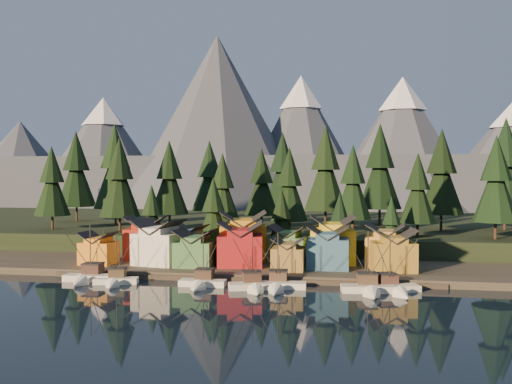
% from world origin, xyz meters
% --- Properties ---
extents(ground, '(500.00, 500.00, 0.00)m').
position_xyz_m(ground, '(0.00, 0.00, 0.00)').
color(ground, black).
rests_on(ground, ground).
extents(shore_strip, '(400.00, 50.00, 1.50)m').
position_xyz_m(shore_strip, '(0.00, 40.00, 0.75)').
color(shore_strip, '#383229').
rests_on(shore_strip, ground).
extents(hillside, '(420.00, 100.00, 6.00)m').
position_xyz_m(hillside, '(0.00, 90.00, 3.00)').
color(hillside, black).
rests_on(hillside, ground).
extents(dock, '(80.00, 4.00, 1.00)m').
position_xyz_m(dock, '(0.00, 16.50, 0.50)').
color(dock, '#3F372D').
rests_on(dock, ground).
extents(mountain_ridge, '(560.00, 190.00, 90.00)m').
position_xyz_m(mountain_ridge, '(-4.20, 213.59, 26.06)').
color(mountain_ridge, '#4D5563').
rests_on(mountain_ridge, ground).
extents(boat_0, '(10.55, 11.42, 12.81)m').
position_xyz_m(boat_0, '(-30.77, 9.95, 2.50)').
color(boat_0, silver).
rests_on(boat_0, ground).
extents(boat_1, '(9.21, 9.76, 11.08)m').
position_xyz_m(boat_1, '(-24.10, 8.45, 2.19)').
color(boat_1, white).
rests_on(boat_1, ground).
extents(boat_2, '(9.31, 10.13, 11.80)m').
position_xyz_m(boat_2, '(-6.66, 9.01, 2.34)').
color(boat_2, silver).
rests_on(boat_2, ground).
extents(boat_3, '(9.92, 10.51, 11.87)m').
position_xyz_m(boat_3, '(3.83, 7.79, 2.35)').
color(boat_3, silver).
rests_on(boat_3, ground).
extents(boat_4, '(11.27, 12.18, 11.81)m').
position_xyz_m(boat_4, '(8.08, 9.26, 2.14)').
color(boat_4, silver).
rests_on(boat_4, ground).
extents(boat_5, '(10.54, 11.23, 12.55)m').
position_xyz_m(boat_5, '(25.19, 8.64, 2.45)').
color(boat_5, silver).
rests_on(boat_5, ground).
extents(boat_6, '(11.33, 11.74, 11.78)m').
position_xyz_m(boat_6, '(29.62, 9.74, 2.16)').
color(boat_6, white).
rests_on(boat_6, ground).
extents(house_front_0, '(7.57, 7.19, 7.23)m').
position_xyz_m(house_front_0, '(-34.40, 23.10, 5.30)').
color(house_front_0, orange).
rests_on(house_front_0, shore_strip).
extents(house_front_1, '(11.37, 11.06, 10.13)m').
position_xyz_m(house_front_1, '(-20.71, 24.90, 6.82)').
color(house_front_1, silver).
rests_on(house_front_1, shore_strip).
extents(house_front_2, '(8.34, 8.41, 8.08)m').
position_xyz_m(house_front_2, '(-11.96, 23.57, 5.75)').
color(house_front_2, '#3E723E').
rests_on(house_front_2, shore_strip).
extents(house_front_3, '(11.07, 10.69, 9.86)m').
position_xyz_m(house_front_3, '(-2.41, 25.92, 6.68)').
color(house_front_3, maroon).
rests_on(house_front_3, shore_strip).
extents(house_front_4, '(6.85, 7.39, 6.93)m').
position_xyz_m(house_front_4, '(8.74, 21.97, 5.14)').
color(house_front_4, olive).
rests_on(house_front_4, shore_strip).
extents(house_front_5, '(8.89, 8.09, 9.27)m').
position_xyz_m(house_front_5, '(16.92, 25.60, 6.37)').
color(house_front_5, '#315B75').
rests_on(house_front_5, shore_strip).
extents(house_front_6, '(9.87, 9.45, 8.88)m').
position_xyz_m(house_front_6, '(30.40, 25.11, 6.17)').
color(house_front_6, olive).
rests_on(house_front_6, shore_strip).
extents(house_back_0, '(10.44, 10.12, 10.22)m').
position_xyz_m(house_back_0, '(-26.55, 32.33, 6.87)').
color(house_back_0, '#9F2418').
rests_on(house_back_0, shore_strip).
extents(house_back_1, '(8.46, 8.54, 8.30)m').
position_xyz_m(house_back_1, '(-15.78, 31.87, 5.86)').
color(house_back_1, '#3B598C').
rests_on(house_back_1, shore_strip).
extents(house_back_2, '(12.57, 11.89, 11.46)m').
position_xyz_m(house_back_2, '(-3.57, 34.80, 7.52)').
color(house_back_2, gold).
rests_on(house_back_2, shore_strip).
extents(house_back_3, '(9.17, 8.37, 8.49)m').
position_xyz_m(house_back_3, '(7.53, 33.15, 5.96)').
color(house_back_3, '#406D3B').
rests_on(house_back_3, shore_strip).
extents(house_back_4, '(10.91, 10.55, 10.85)m').
position_xyz_m(house_back_4, '(17.45, 33.03, 7.20)').
color(house_back_4, yellow).
rests_on(house_back_4, shore_strip).
extents(house_back_5, '(9.19, 9.28, 9.35)m').
position_xyz_m(house_back_5, '(29.23, 31.15, 6.41)').
color(house_back_5, '#A7843B').
rests_on(house_back_5, shore_strip).
extents(tree_hill_0, '(10.18, 10.18, 23.72)m').
position_xyz_m(tree_hill_0, '(-62.00, 52.00, 18.97)').
color(tree_hill_0, '#332319').
rests_on(tree_hill_0, hillside).
extents(tree_hill_1, '(13.30, 13.30, 30.98)m').
position_xyz_m(tree_hill_1, '(-50.00, 68.00, 22.94)').
color(tree_hill_1, '#332319').
rests_on(tree_hill_1, hillside).
extents(tree_hill_2, '(10.92, 10.92, 25.44)m').
position_xyz_m(tree_hill_2, '(-40.00, 48.00, 19.91)').
color(tree_hill_2, '#332319').
rests_on(tree_hill_2, hillside).
extents(tree_hill_3, '(10.92, 10.92, 25.43)m').
position_xyz_m(tree_hill_3, '(-30.00, 60.00, 19.90)').
color(tree_hill_3, '#332319').
rests_on(tree_hill_3, hillside).
extents(tree_hill_4, '(11.21, 11.21, 26.11)m').
position_xyz_m(tree_hill_4, '(-22.00, 75.00, 20.27)').
color(tree_hill_4, '#332319').
rests_on(tree_hill_4, hillside).
extents(tree_hill_5, '(9.16, 9.16, 21.34)m').
position_xyz_m(tree_hill_5, '(-12.00, 50.00, 17.66)').
color(tree_hill_5, '#332319').
rests_on(tree_hill_5, hillside).
extents(tree_hill_6, '(9.98, 9.98, 23.24)m').
position_xyz_m(tree_hill_6, '(-4.00, 65.00, 18.70)').
color(tree_hill_6, '#332319').
rests_on(tree_hill_6, hillside).
extents(tree_hill_7, '(9.72, 9.72, 22.64)m').
position_xyz_m(tree_hill_7, '(6.00, 48.00, 18.37)').
color(tree_hill_7, '#332319').
rests_on(tree_hill_7, hillside).
extents(tree_hill_8, '(12.93, 12.93, 30.13)m').
position_xyz_m(tree_hill_8, '(14.00, 72.00, 22.47)').
color(tree_hill_8, '#332319').
rests_on(tree_hill_8, hillside).
extents(tree_hill_9, '(10.11, 10.11, 23.56)m').
position_xyz_m(tree_hill_9, '(22.00, 55.00, 18.88)').
color(tree_hill_9, '#332319').
rests_on(tree_hill_9, hillside).
extents(tree_hill_10, '(13.34, 13.34, 31.08)m').
position_xyz_m(tree_hill_10, '(30.00, 80.00, 23.00)').
color(tree_hill_10, '#332319').
rests_on(tree_hill_10, hillside).
extents(tree_hill_11, '(9.06, 9.06, 21.11)m').
position_xyz_m(tree_hill_11, '(38.00, 50.00, 17.54)').
color(tree_hill_11, '#332319').
rests_on(tree_hill_11, hillside).
extents(tree_hill_12, '(12.11, 12.11, 28.20)m').
position_xyz_m(tree_hill_12, '(46.00, 66.00, 21.42)').
color(tree_hill_12, '#332319').
rests_on(tree_hill_12, hillside).
extents(tree_hill_13, '(10.81, 10.81, 25.19)m').
position_xyz_m(tree_hill_13, '(56.00, 48.00, 19.77)').
color(tree_hill_13, '#332319').
rests_on(tree_hill_13, hillside).
extents(tree_hill_14, '(13.54, 13.54, 31.55)m').
position_xyz_m(tree_hill_14, '(64.00, 72.00, 23.25)').
color(tree_hill_14, '#332319').
rests_on(tree_hill_14, hillside).
extents(tree_hill_15, '(12.42, 12.42, 28.94)m').
position_xyz_m(tree_hill_15, '(0.00, 82.00, 21.82)').
color(tree_hill_15, '#332319').
rests_on(tree_hill_15, hillside).
extents(tree_hill_16, '(12.81, 12.81, 29.85)m').
position_xyz_m(tree_hill_16, '(-68.00, 78.00, 22.32)').
color(tree_hill_16, '#332319').
rests_on(tree_hill_16, hillside).
extents(tree_shore_0, '(7.55, 7.55, 17.60)m').
position_xyz_m(tree_shore_0, '(-28.00, 40.00, 11.11)').
color(tree_shore_0, '#332319').
rests_on(tree_shore_0, shore_strip).
extents(tree_shore_1, '(8.38, 8.38, 19.53)m').
position_xyz_m(tree_shore_1, '(-12.00, 40.00, 12.17)').
color(tree_shore_1, '#332319').
rests_on(tree_shore_1, shore_strip).
extents(tree_shore_2, '(7.26, 7.26, 16.92)m').
position_xyz_m(tree_shore_2, '(5.00, 40.00, 10.74)').
color(tree_shore_2, '#332319').
rests_on(tree_shore_2, shore_strip).
extents(tree_shore_3, '(6.84, 6.84, 15.93)m').
position_xyz_m(tree_shore_3, '(19.00, 40.00, 10.20)').
color(tree_shore_3, '#332319').
rests_on(tree_shore_3, shore_strip).
extents(tree_shore_4, '(6.45, 6.45, 15.04)m').
position_xyz_m(tree_shore_4, '(31.00, 40.00, 9.71)').
color(tree_shore_4, '#332319').
rests_on(tree_shore_4, shore_strip).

